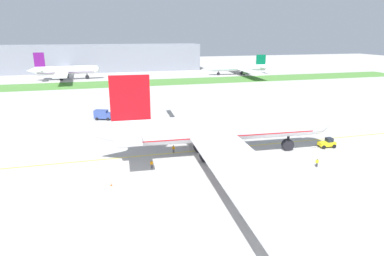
# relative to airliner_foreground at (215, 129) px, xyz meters

# --- Properties ---
(ground_plane) EXTENTS (600.00, 600.00, 0.00)m
(ground_plane) POSITION_rel_airliner_foreground_xyz_m (-1.62, 0.65, -6.08)
(ground_plane) COLOR #ADAAA5
(ground_plane) RESTS_ON ground
(apron_taxi_line) EXTENTS (280.00, 0.36, 0.01)m
(apron_taxi_line) POSITION_rel_airliner_foreground_xyz_m (-1.62, 4.11, -6.08)
(apron_taxi_line) COLOR yellow
(apron_taxi_line) RESTS_ON ground
(grass_median_strip) EXTENTS (320.00, 24.00, 0.10)m
(grass_median_strip) POSITION_rel_airliner_foreground_xyz_m (-1.62, 113.47, -6.03)
(grass_median_strip) COLOR #4C8438
(grass_median_strip) RESTS_ON ground
(airliner_foreground) EXTENTS (53.03, 83.79, 17.91)m
(airliner_foreground) POSITION_rel_airliner_foreground_xyz_m (0.00, 0.00, 0.00)
(airliner_foreground) COLOR white
(airliner_foreground) RESTS_ON ground
(pushback_tug) EXTENTS (5.62, 2.50, 2.24)m
(pushback_tug) POSITION_rel_airliner_foreground_xyz_m (27.16, -1.44, -5.07)
(pushback_tug) COLOR yellow
(pushback_tug) RESTS_ON ground
(ground_crew_wingwalker_port) EXTENTS (0.58, 0.42, 1.76)m
(ground_crew_wingwalker_port) POSITION_rel_airliner_foreground_xyz_m (-8.20, 4.20, -5.01)
(ground_crew_wingwalker_port) COLOR black
(ground_crew_wingwalker_port) RESTS_ON ground
(ground_crew_marshaller_front) EXTENTS (0.58, 0.25, 1.64)m
(ground_crew_marshaller_front) POSITION_rel_airliner_foreground_xyz_m (-14.23, -3.34, -5.08)
(ground_crew_marshaller_front) COLOR black
(ground_crew_marshaller_front) RESTS_ON ground
(ground_crew_wingwalker_starboard) EXTENTS (0.52, 0.48, 1.75)m
(ground_crew_wingwalker_starboard) POSITION_rel_airliner_foreground_xyz_m (17.59, -11.24, -5.02)
(ground_crew_wingwalker_starboard) COLOR black
(ground_crew_wingwalker_starboard) RESTS_ON ground
(traffic_cone_near_nose) EXTENTS (0.36, 0.36, 0.58)m
(traffic_cone_near_nose) POSITION_rel_airliner_foreground_xyz_m (-22.20, -9.22, -5.80)
(traffic_cone_near_nose) COLOR #F2590C
(traffic_cone_near_nose) RESTS_ON ground
(service_truck_baggage_loader) EXTENTS (5.70, 4.10, 2.93)m
(service_truck_baggage_loader) POSITION_rel_airliner_foreground_xyz_m (-22.94, 38.88, -4.50)
(service_truck_baggage_loader) COLOR #33478C
(service_truck_baggage_loader) RESTS_ON ground
(parked_airliner_far_centre) EXTENTS (38.79, 59.71, 15.40)m
(parked_airliner_far_centre) POSITION_rel_airliner_foreground_xyz_m (-42.54, 136.79, -0.86)
(parked_airliner_far_centre) COLOR white
(parked_airliner_far_centre) RESTS_ON ground
(parked_airliner_far_right) EXTENTS (41.47, 66.77, 12.35)m
(parked_airliner_far_right) POSITION_rel_airliner_foreground_xyz_m (62.46, 133.55, -1.89)
(parked_airliner_far_right) COLOR white
(parked_airliner_far_right) RESTS_ON ground
(terminal_building) EXTENTS (135.01, 20.00, 18.00)m
(terminal_building) POSITION_rel_airliner_foreground_xyz_m (-21.61, 176.50, 2.92)
(terminal_building) COLOR gray
(terminal_building) RESTS_ON ground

